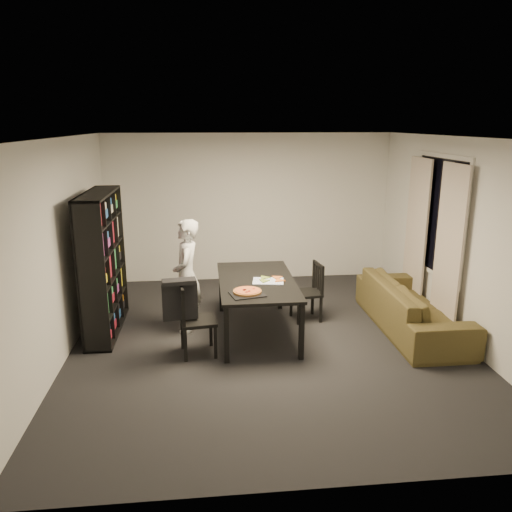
{
  "coord_description": "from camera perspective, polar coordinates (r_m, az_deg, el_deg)",
  "views": [
    {
      "loc": [
        -0.78,
        -5.98,
        2.78
      ],
      "look_at": [
        -0.12,
        0.4,
        1.05
      ],
      "focal_mm": 35.0,
      "sensor_mm": 36.0,
      "label": 1
    }
  ],
  "objects": [
    {
      "name": "draped_jacket",
      "position": [
        6.04,
        -8.71,
        -4.74
      ],
      "size": [
        0.43,
        0.23,
        0.5
      ],
      "rotation": [
        0.0,
        0.0,
        1.71
      ],
      "color": "black",
      "rests_on": "chair_left"
    },
    {
      "name": "kitchen_towel",
      "position": [
        6.57,
        1.4,
        -2.87
      ],
      "size": [
        0.44,
        0.36,
        0.01
      ],
      "primitive_type": "cube",
      "rotation": [
        0.0,
        0.0,
        -0.15
      ],
      "color": "white",
      "rests_on": "dining_table"
    },
    {
      "name": "curtain_left",
      "position": [
        7.03,
        21.16,
        0.67
      ],
      "size": [
        0.03,
        0.7,
        2.25
      ],
      "primitive_type": "cube",
      "color": "beige",
      "rests_on": "room"
    },
    {
      "name": "curtain_right",
      "position": [
        7.95,
        17.83,
        2.53
      ],
      "size": [
        0.03,
        0.7,
        2.25
      ],
      "primitive_type": "cube",
      "color": "beige",
      "rests_on": "room"
    },
    {
      "name": "window_pane",
      "position": [
        7.45,
        20.22,
        4.28
      ],
      "size": [
        0.02,
        1.4,
        1.6
      ],
      "primitive_type": "cube",
      "color": "black",
      "rests_on": "room"
    },
    {
      "name": "chair_right",
      "position": [
        7.22,
        6.36,
        -3.6
      ],
      "size": [
        0.44,
        0.44,
        0.84
      ],
      "rotation": [
        0.0,
        0.0,
        -1.42
      ],
      "color": "black",
      "rests_on": "room"
    },
    {
      "name": "pepperoni_pizza",
      "position": [
        6.11,
        -0.99,
        -4.05
      ],
      "size": [
        0.35,
        0.35,
        0.03
      ],
      "rotation": [
        0.0,
        0.0,
        0.14
      ],
      "color": "brown",
      "rests_on": "dining_table"
    },
    {
      "name": "window_frame",
      "position": [
        7.45,
        20.18,
        4.29
      ],
      "size": [
        0.03,
        1.52,
        1.72
      ],
      "primitive_type": "cube",
      "color": "white",
      "rests_on": "room"
    },
    {
      "name": "chair_left",
      "position": [
        6.13,
        -7.47,
        -6.7
      ],
      "size": [
        0.47,
        0.47,
        0.91
      ],
      "rotation": [
        0.0,
        0.0,
        1.71
      ],
      "color": "black",
      "rests_on": "room"
    },
    {
      "name": "dining_table",
      "position": [
        6.65,
        0.09,
        -3.3
      ],
      "size": [
        1.0,
        1.79,
        0.75
      ],
      "color": "black",
      "rests_on": "room"
    },
    {
      "name": "sofa",
      "position": [
        7.2,
        17.37,
        -5.51
      ],
      "size": [
        0.88,
        2.25,
        0.66
      ],
      "primitive_type": "imported",
      "rotation": [
        0.0,
        0.0,
        1.57
      ],
      "color": "#393016",
      "rests_on": "room"
    },
    {
      "name": "pizza_slices",
      "position": [
        6.62,
        1.71,
        -2.64
      ],
      "size": [
        0.47,
        0.44,
        0.01
      ],
      "primitive_type": null,
      "rotation": [
        0.0,
        0.0,
        -0.43
      ],
      "color": "#B48E38",
      "rests_on": "dining_table"
    },
    {
      "name": "baking_tray",
      "position": [
        6.07,
        -1.0,
        -4.39
      ],
      "size": [
        0.46,
        0.4,
        0.01
      ],
      "primitive_type": "cube",
      "rotation": [
        0.0,
        0.0,
        0.23
      ],
      "color": "black",
      "rests_on": "dining_table"
    },
    {
      "name": "bookshelf",
      "position": [
        6.96,
        -17.1,
        -0.82
      ],
      "size": [
        0.35,
        1.5,
        1.9
      ],
      "primitive_type": "cube",
      "color": "black",
      "rests_on": "room"
    },
    {
      "name": "person",
      "position": [
        6.79,
        -7.93,
        -2.27
      ],
      "size": [
        0.39,
        0.58,
        1.54
      ],
      "primitive_type": "imported",
      "rotation": [
        0.0,
        0.0,
        -1.62
      ],
      "color": "silver",
      "rests_on": "room"
    },
    {
      "name": "room",
      "position": [
        6.2,
        1.47,
        1.31
      ],
      "size": [
        5.01,
        5.51,
        2.61
      ],
      "color": "black",
      "rests_on": "ground"
    }
  ]
}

